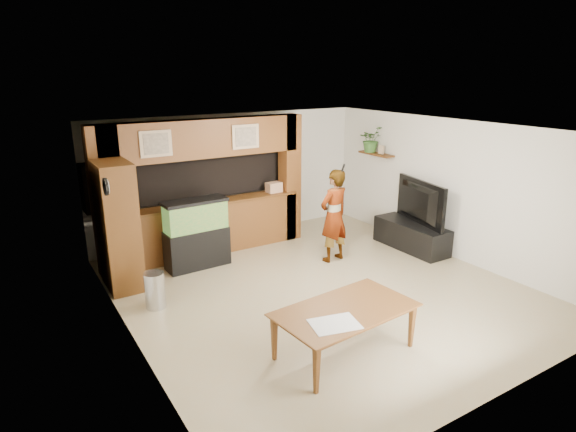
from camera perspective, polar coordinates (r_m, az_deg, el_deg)
floor at (r=8.00m, az=3.78°, el=-8.62°), size 6.50×6.50×0.00m
ceiling at (r=7.27m, az=4.18°, el=10.19°), size 6.50×6.50×0.00m
wall_back at (r=10.26m, az=-6.71°, el=4.75°), size 6.00×0.00×6.00m
wall_left at (r=6.35m, az=-18.65°, el=-3.79°), size 0.00×6.50×6.50m
wall_right at (r=9.55m, az=18.77°, el=3.04°), size 0.00×6.50×6.50m
partition at (r=9.34m, az=-10.36°, el=3.45°), size 4.20×0.99×2.60m
wall_clock at (r=7.13m, az=-20.77°, el=3.28°), size 0.05×0.25×0.25m
wall_shelf at (r=10.68m, az=10.39°, el=7.25°), size 0.25×0.90×0.04m
pantry_cabinet at (r=8.17m, az=-19.51°, el=-1.18°), size 0.52×0.86×2.09m
trash_can at (r=7.57m, az=-15.50°, el=-8.47°), size 0.31×0.31×0.56m
aquarium at (r=8.79m, az=-10.79°, el=-2.17°), size 1.14×0.43×1.26m
tv_stand at (r=9.94m, az=14.40°, el=-2.29°), size 0.58×1.59×0.53m
television at (r=9.74m, az=14.70°, el=1.57°), size 0.50×1.50×0.86m
photo_frame at (r=10.55m, az=10.99°, el=7.72°), size 0.04×0.14×0.18m
potted_plant at (r=10.74m, az=9.77°, el=8.96°), size 0.61×0.57×0.56m
person at (r=8.90m, az=5.46°, el=0.03°), size 0.69×0.51×1.74m
microphone at (r=8.59m, az=6.54°, el=5.67°), size 0.04×0.10×0.16m
dining_table at (r=6.22m, az=6.95°, el=-13.51°), size 1.84×1.12×0.62m
newspaper_a at (r=5.74m, az=5.54°, el=-12.62°), size 0.63×0.52×0.01m
counter_box at (r=9.86m, az=-1.69°, el=3.42°), size 0.32×0.23×0.20m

